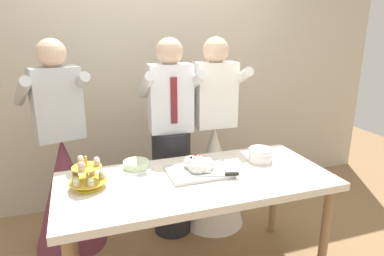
{
  "coord_description": "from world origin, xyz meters",
  "views": [
    {
      "loc": [
        -0.7,
        -1.94,
        1.73
      ],
      "look_at": [
        0.02,
        0.15,
        1.07
      ],
      "focal_mm": 31.84,
      "sensor_mm": 36.0,
      "label": 1
    }
  ],
  "objects_px": {
    "dessert_table": "(197,188)",
    "round_cake": "(136,165)",
    "plate_stack": "(261,155)",
    "person_groom": "(171,151)",
    "person_bride": "(214,162)",
    "person_guest": "(66,179)",
    "main_cake_tray": "(199,167)",
    "cupcake_stand": "(87,176)"
  },
  "relations": [
    {
      "from": "main_cake_tray",
      "to": "cupcake_stand",
      "type": "bearing_deg",
      "value": 178.78
    },
    {
      "from": "dessert_table",
      "to": "main_cake_tray",
      "type": "relative_size",
      "value": 4.16
    },
    {
      "from": "round_cake",
      "to": "plate_stack",
      "type": "bearing_deg",
      "value": -10.13
    },
    {
      "from": "person_bride",
      "to": "person_guest",
      "type": "bearing_deg",
      "value": 176.97
    },
    {
      "from": "person_groom",
      "to": "person_bride",
      "type": "distance_m",
      "value": 0.43
    },
    {
      "from": "person_groom",
      "to": "person_bride",
      "type": "relative_size",
      "value": 1.0
    },
    {
      "from": "person_bride",
      "to": "person_groom",
      "type": "bearing_deg",
      "value": -177.79
    },
    {
      "from": "dessert_table",
      "to": "plate_stack",
      "type": "distance_m",
      "value": 0.57
    },
    {
      "from": "main_cake_tray",
      "to": "round_cake",
      "type": "height_order",
      "value": "main_cake_tray"
    },
    {
      "from": "main_cake_tray",
      "to": "person_bride",
      "type": "height_order",
      "value": "person_bride"
    },
    {
      "from": "round_cake",
      "to": "person_guest",
      "type": "xyz_separation_m",
      "value": [
        -0.49,
        0.43,
        -0.22
      ]
    },
    {
      "from": "plate_stack",
      "to": "person_guest",
      "type": "bearing_deg",
      "value": 157.13
    },
    {
      "from": "round_cake",
      "to": "person_guest",
      "type": "distance_m",
      "value": 0.69
    },
    {
      "from": "person_groom",
      "to": "person_guest",
      "type": "relative_size",
      "value": 1.0
    },
    {
      "from": "cupcake_stand",
      "to": "round_cake",
      "type": "xyz_separation_m",
      "value": [
        0.33,
        0.2,
        -0.05
      ]
    },
    {
      "from": "plate_stack",
      "to": "dessert_table",
      "type": "bearing_deg",
      "value": -167.61
    },
    {
      "from": "person_bride",
      "to": "person_guest",
      "type": "distance_m",
      "value": 1.24
    },
    {
      "from": "main_cake_tray",
      "to": "round_cake",
      "type": "xyz_separation_m",
      "value": [
        -0.39,
        0.21,
        -0.02
      ]
    },
    {
      "from": "dessert_table",
      "to": "round_cake",
      "type": "xyz_separation_m",
      "value": [
        -0.35,
        0.28,
        0.1
      ]
    },
    {
      "from": "cupcake_stand",
      "to": "person_bride",
      "type": "distance_m",
      "value": 1.24
    },
    {
      "from": "cupcake_stand",
      "to": "person_guest",
      "type": "height_order",
      "value": "person_guest"
    },
    {
      "from": "plate_stack",
      "to": "person_groom",
      "type": "distance_m",
      "value": 0.75
    },
    {
      "from": "cupcake_stand",
      "to": "main_cake_tray",
      "type": "height_order",
      "value": "cupcake_stand"
    },
    {
      "from": "round_cake",
      "to": "person_bride",
      "type": "height_order",
      "value": "person_bride"
    },
    {
      "from": "person_groom",
      "to": "person_bride",
      "type": "height_order",
      "value": "same"
    },
    {
      "from": "dessert_table",
      "to": "round_cake",
      "type": "distance_m",
      "value": 0.46
    },
    {
      "from": "plate_stack",
      "to": "round_cake",
      "type": "height_order",
      "value": "plate_stack"
    },
    {
      "from": "dessert_table",
      "to": "person_groom",
      "type": "height_order",
      "value": "person_groom"
    },
    {
      "from": "main_cake_tray",
      "to": "plate_stack",
      "type": "xyz_separation_m",
      "value": [
        0.51,
        0.05,
        0.01
      ]
    },
    {
      "from": "main_cake_tray",
      "to": "person_bride",
      "type": "relative_size",
      "value": 0.26
    },
    {
      "from": "main_cake_tray",
      "to": "person_groom",
      "type": "distance_m",
      "value": 0.57
    },
    {
      "from": "plate_stack",
      "to": "person_guest",
      "type": "xyz_separation_m",
      "value": [
        -1.39,
        0.59,
        -0.24
      ]
    },
    {
      "from": "dessert_table",
      "to": "person_bride",
      "type": "relative_size",
      "value": 1.08
    },
    {
      "from": "person_bride",
      "to": "plate_stack",
      "type": "bearing_deg",
      "value": -73.41
    },
    {
      "from": "cupcake_stand",
      "to": "plate_stack",
      "type": "height_order",
      "value": "cupcake_stand"
    },
    {
      "from": "round_cake",
      "to": "person_groom",
      "type": "relative_size",
      "value": 0.14
    },
    {
      "from": "dessert_table",
      "to": "cupcake_stand",
      "type": "distance_m",
      "value": 0.71
    },
    {
      "from": "main_cake_tray",
      "to": "person_bride",
      "type": "distance_m",
      "value": 0.71
    },
    {
      "from": "dessert_table",
      "to": "round_cake",
      "type": "height_order",
      "value": "round_cake"
    },
    {
      "from": "round_cake",
      "to": "person_bride",
      "type": "distance_m",
      "value": 0.85
    },
    {
      "from": "person_guest",
      "to": "dessert_table",
      "type": "bearing_deg",
      "value": -39.87
    },
    {
      "from": "main_cake_tray",
      "to": "person_guest",
      "type": "xyz_separation_m",
      "value": [
        -0.88,
        0.64,
        -0.23
      ]
    }
  ]
}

